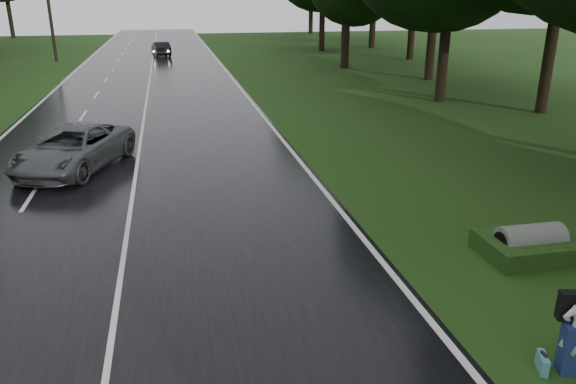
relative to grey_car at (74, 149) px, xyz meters
name	(u,v)px	position (x,y,z in m)	size (l,w,h in m)	color
ground	(112,340)	(2.06, -10.69, -0.77)	(160.00, 160.00, 0.00)	#1E3D12
road	(145,113)	(2.06, 9.31, -0.75)	(12.00, 140.00, 0.04)	black
lane_center	(145,113)	(2.06, 9.31, -0.73)	(0.12, 140.00, 0.01)	silver
grey_car	(74,149)	(0.00, 0.00, 0.00)	(2.43, 5.28, 1.47)	#494B4E
far_car	(161,49)	(2.87, 37.13, -0.07)	(1.41, 4.03, 1.33)	black
suitcase	(542,363)	(9.02, -13.05, -0.63)	(0.12, 0.41, 0.29)	teal
culvert	(528,255)	(11.38, -9.25, -0.77)	(0.77, 0.77, 1.54)	slate
utility_pole_far	(57,61)	(-6.44, 34.70, -0.77)	(1.80, 0.28, 10.59)	black
tree_right_d	(439,101)	(18.45, 9.36, -0.77)	(9.50, 9.50, 14.84)	black
tree_right_e	(344,68)	(17.64, 24.67, -0.77)	(8.01, 8.01, 12.52)	black
tree_right_f	(321,51)	(19.58, 38.79, -0.77)	(9.79, 9.79, 15.29)	black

